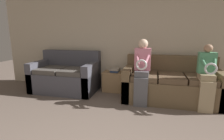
% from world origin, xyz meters
% --- Properties ---
extents(wall_back, '(7.42, 0.06, 2.55)m').
position_xyz_m(wall_back, '(0.00, 3.33, 1.27)').
color(wall_back, beige).
rests_on(wall_back, ground_plane).
extents(couch_main, '(1.93, 0.95, 0.92)m').
position_xyz_m(couch_main, '(0.71, 2.79, 0.34)').
color(couch_main, brown).
rests_on(couch_main, ground_plane).
extents(couch_side, '(1.54, 0.93, 0.97)m').
position_xyz_m(couch_side, '(-1.75, 2.84, 0.35)').
color(couch_side, '#4C4C56').
rests_on(couch_side, ground_plane).
extents(child_left_seated, '(0.32, 0.38, 1.30)m').
position_xyz_m(child_left_seated, '(0.13, 2.40, 0.72)').
color(child_left_seated, '#56565B').
rests_on(child_left_seated, ground_plane).
extents(child_right_seated, '(0.30, 0.37, 1.22)m').
position_xyz_m(child_right_seated, '(1.29, 2.39, 0.67)').
color(child_right_seated, tan).
rests_on(child_right_seated, ground_plane).
extents(side_shelf, '(0.56, 0.40, 0.48)m').
position_xyz_m(side_shelf, '(-0.57, 3.08, 0.25)').
color(side_shelf, '#9E7A51').
rests_on(side_shelf, ground_plane).
extents(book_stack, '(0.22, 0.30, 0.09)m').
position_xyz_m(book_stack, '(-0.57, 3.08, 0.53)').
color(book_stack, '#33569E').
rests_on(book_stack, side_shelf).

